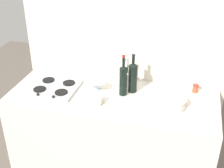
{
  "coord_description": "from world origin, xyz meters",
  "views": [
    {
      "loc": [
        0.6,
        -2.18,
        2.27
      ],
      "look_at": [
        0.0,
        0.0,
        1.02
      ],
      "focal_mm": 49.03,
      "sensor_mm": 36.0,
      "label": 1
    }
  ],
  "objects_px": {
    "stovetop_hob": "(55,87)",
    "butter_dish": "(94,99)",
    "wine_bottle_mid_left": "(123,80)",
    "mixing_bowl": "(97,86)",
    "wine_bottle_leftmost": "(133,77)",
    "utensil_crock": "(125,79)",
    "condiment_jar_front": "(195,88)",
    "plate_stack": "(173,102)"
  },
  "relations": [
    {
      "from": "plate_stack",
      "to": "utensil_crock",
      "type": "xyz_separation_m",
      "value": [
        -0.45,
        0.21,
        0.04
      ]
    },
    {
      "from": "stovetop_hob",
      "to": "condiment_jar_front",
      "type": "height_order",
      "value": "condiment_jar_front"
    },
    {
      "from": "butter_dish",
      "to": "utensil_crock",
      "type": "xyz_separation_m",
      "value": [
        0.19,
        0.34,
        0.05
      ]
    },
    {
      "from": "mixing_bowl",
      "to": "butter_dish",
      "type": "relative_size",
      "value": 1.03
    },
    {
      "from": "wine_bottle_leftmost",
      "to": "wine_bottle_mid_left",
      "type": "distance_m",
      "value": 0.1
    },
    {
      "from": "stovetop_hob",
      "to": "mixing_bowl",
      "type": "relative_size",
      "value": 2.67
    },
    {
      "from": "plate_stack",
      "to": "wine_bottle_mid_left",
      "type": "height_order",
      "value": "wine_bottle_mid_left"
    },
    {
      "from": "plate_stack",
      "to": "condiment_jar_front",
      "type": "bearing_deg",
      "value": 58.56
    },
    {
      "from": "utensil_crock",
      "to": "mixing_bowl",
      "type": "bearing_deg",
      "value": -148.54
    },
    {
      "from": "wine_bottle_leftmost",
      "to": "condiment_jar_front",
      "type": "distance_m",
      "value": 0.56
    },
    {
      "from": "wine_bottle_mid_left",
      "to": "stovetop_hob",
      "type": "bearing_deg",
      "value": -173.7
    },
    {
      "from": "mixing_bowl",
      "to": "condiment_jar_front",
      "type": "distance_m",
      "value": 0.87
    },
    {
      "from": "stovetop_hob",
      "to": "mixing_bowl",
      "type": "xyz_separation_m",
      "value": [
        0.37,
        0.08,
        0.03
      ]
    },
    {
      "from": "wine_bottle_leftmost",
      "to": "condiment_jar_front",
      "type": "height_order",
      "value": "wine_bottle_leftmost"
    },
    {
      "from": "stovetop_hob",
      "to": "utensil_crock",
      "type": "xyz_separation_m",
      "value": [
        0.6,
        0.21,
        0.06
      ]
    },
    {
      "from": "stovetop_hob",
      "to": "butter_dish",
      "type": "relative_size",
      "value": 2.76
    },
    {
      "from": "wine_bottle_mid_left",
      "to": "butter_dish",
      "type": "height_order",
      "value": "wine_bottle_mid_left"
    },
    {
      "from": "stovetop_hob",
      "to": "butter_dish",
      "type": "bearing_deg",
      "value": -16.96
    },
    {
      "from": "condiment_jar_front",
      "to": "mixing_bowl",
      "type": "bearing_deg",
      "value": -166.74
    },
    {
      "from": "stovetop_hob",
      "to": "wine_bottle_leftmost",
      "type": "distance_m",
      "value": 0.71
    },
    {
      "from": "plate_stack",
      "to": "wine_bottle_leftmost",
      "type": "distance_m",
      "value": 0.41
    },
    {
      "from": "wine_bottle_mid_left",
      "to": "wine_bottle_leftmost",
      "type": "bearing_deg",
      "value": 48.31
    },
    {
      "from": "plate_stack",
      "to": "butter_dish",
      "type": "xyz_separation_m",
      "value": [
        -0.64,
        -0.13,
        -0.01
      ]
    },
    {
      "from": "wine_bottle_mid_left",
      "to": "condiment_jar_front",
      "type": "relative_size",
      "value": 5.14
    },
    {
      "from": "plate_stack",
      "to": "butter_dish",
      "type": "distance_m",
      "value": 0.65
    },
    {
      "from": "wine_bottle_leftmost",
      "to": "mixing_bowl",
      "type": "distance_m",
      "value": 0.33
    },
    {
      "from": "butter_dish",
      "to": "plate_stack",
      "type": "bearing_deg",
      "value": 11.1
    },
    {
      "from": "butter_dish",
      "to": "condiment_jar_front",
      "type": "xyz_separation_m",
      "value": [
        0.81,
        0.4,
        0.01
      ]
    },
    {
      "from": "utensil_crock",
      "to": "condiment_jar_front",
      "type": "relative_size",
      "value": 4.11
    },
    {
      "from": "wine_bottle_mid_left",
      "to": "utensil_crock",
      "type": "bearing_deg",
      "value": 97.11
    },
    {
      "from": "wine_bottle_mid_left",
      "to": "mixing_bowl",
      "type": "height_order",
      "value": "wine_bottle_mid_left"
    },
    {
      "from": "mixing_bowl",
      "to": "butter_dish",
      "type": "height_order",
      "value": "mixing_bowl"
    },
    {
      "from": "stovetop_hob",
      "to": "butter_dish",
      "type": "distance_m",
      "value": 0.43
    },
    {
      "from": "wine_bottle_leftmost",
      "to": "utensil_crock",
      "type": "xyz_separation_m",
      "value": [
        -0.09,
        0.07,
        -0.07
      ]
    },
    {
      "from": "stovetop_hob",
      "to": "wine_bottle_leftmost",
      "type": "relative_size",
      "value": 1.15
    },
    {
      "from": "wine_bottle_leftmost",
      "to": "wine_bottle_mid_left",
      "type": "relative_size",
      "value": 0.95
    },
    {
      "from": "wine_bottle_mid_left",
      "to": "butter_dish",
      "type": "bearing_deg",
      "value": -136.58
    },
    {
      "from": "condiment_jar_front",
      "to": "stovetop_hob",
      "type": "bearing_deg",
      "value": -167.24
    },
    {
      "from": "stovetop_hob",
      "to": "mixing_bowl",
      "type": "bearing_deg",
      "value": 11.62
    },
    {
      "from": "wine_bottle_leftmost",
      "to": "condiment_jar_front",
      "type": "relative_size",
      "value": 4.9
    },
    {
      "from": "mixing_bowl",
      "to": "condiment_jar_front",
      "type": "xyz_separation_m",
      "value": [
        0.85,
        0.2,
        -0.01
      ]
    },
    {
      "from": "stovetop_hob",
      "to": "butter_dish",
      "type": "xyz_separation_m",
      "value": [
        0.41,
        -0.13,
        0.01
      ]
    }
  ]
}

